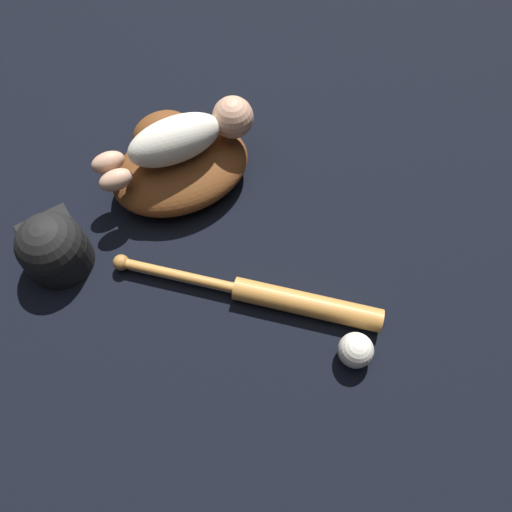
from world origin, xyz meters
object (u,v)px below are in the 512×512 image
(baby_figure, at_px, (184,136))
(baseball_bat, at_px, (280,298))
(baseball_cap, at_px, (53,248))
(baseball, at_px, (356,350))
(baseball_glove, at_px, (177,162))

(baby_figure, relative_size, baseball_bat, 0.82)
(baby_figure, distance_m, baseball_cap, 0.36)
(baseball_bat, bearing_deg, baseball_cap, 133.05)
(baseball_bat, bearing_deg, baseball, -73.24)
(baseball_glove, xyz_separation_m, baseball_bat, (-0.00, -0.41, -0.03))
(baseball_bat, distance_m, baseball, 0.18)
(baseball_cap, bearing_deg, baseball_glove, 8.92)
(baseball_glove, xyz_separation_m, baseball_cap, (-0.33, -0.05, 0.01))
(baseball_glove, relative_size, baby_figure, 0.95)
(baseball_glove, distance_m, baseball_bat, 0.41)
(baseball_glove, distance_m, baby_figure, 0.10)
(baseball_cap, bearing_deg, baseball, -54.09)
(baby_figure, distance_m, baseball, 0.57)
(baby_figure, bearing_deg, baseball, -86.61)
(baseball_glove, bearing_deg, baseball_cap, -171.08)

